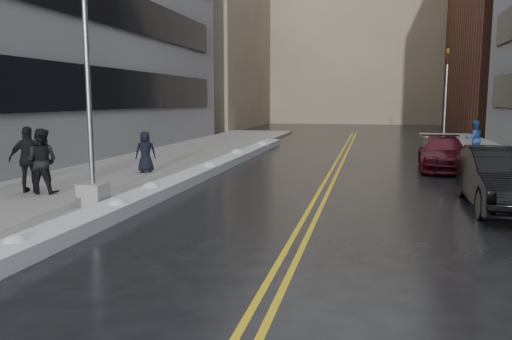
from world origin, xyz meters
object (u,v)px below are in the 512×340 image
Objects in this scene: fire_hydrant at (510,166)px; car_black at (504,179)px; lamppost at (90,117)px; pedestrian_c at (146,152)px; car_maroon at (443,153)px; traffic_signal at (446,93)px; pedestrian_d at (29,160)px; pedestrian_east at (474,139)px; pedestrian_b at (42,161)px.

fire_hydrant is 5.56m from car_black.
pedestrian_c is (-1.32, 6.03, -1.58)m from lamppost.
car_maroon is at bearing 94.66° from car_black.
traffic_signal is 11.90m from car_maroon.
lamppost reaches higher than fire_hydrant.
fire_hydrant is at bearing 33.04° from lamppost.
pedestrian_c reaches higher than car_maroon.
fire_hydrant is at bearing -175.93° from pedestrian_d.
car_maroon is at bearing -97.60° from traffic_signal.
car_maroon is (-1.94, -3.97, -0.35)m from pedestrian_east.
pedestrian_d is at bearing -15.97° from pedestrian_b.
car_black is at bearing 165.93° from pedestrian_d.
traffic_signal is (11.80, 22.00, 0.87)m from lamppost.
fire_hydrant is 0.15× the size of car_maroon.
pedestrian_c is at bearing -171.77° from fire_hydrant.
car_black is at bearing -105.67° from fire_hydrant.
pedestrian_d reaches higher than pedestrian_east.
traffic_signal reaches higher than car_maroon.
pedestrian_b is 0.38× the size of car_black.
pedestrian_d is at bearing -156.31° from fire_hydrant.
lamppost is at bearing -130.56° from car_maroon.
pedestrian_c reaches higher than car_black.
pedestrian_b is 1.09× the size of pedestrian_east.
traffic_signal is at bearing 61.79° from lamppost.
pedestrian_d is at bearing 24.68° from pedestrian_east.
traffic_signal is 3.31× the size of pedestrian_east.
lamppost is 4.21× the size of pedestrian_east.
pedestrian_east is (13.53, 8.45, 0.10)m from pedestrian_c.
car_black is (13.23, 1.42, -0.29)m from pedestrian_b.
pedestrian_d is (-15.23, -6.68, 0.62)m from fire_hydrant.
pedestrian_east is (0.41, -7.52, -2.35)m from traffic_signal.
pedestrian_c is 0.33× the size of car_maroon.
pedestrian_east is (12.21, 14.48, -1.48)m from lamppost.
fire_hydrant is 13.77m from pedestrian_c.
lamppost reaches higher than pedestrian_b.
traffic_signal is 20.81m from pedestrian_c.
pedestrian_c is at bearing -128.48° from pedestrian_d.
fire_hydrant is 3.24m from car_maroon.
car_maroon is at bearing 128.95° from fire_hydrant.
traffic_signal reaches higher than pedestrian_b.
lamppost is at bearing 77.06° from pedestrian_c.
pedestrian_c is 12.58m from car_black.
traffic_signal reaches higher than pedestrian_d.
pedestrian_b is at bearing -124.43° from traffic_signal.
lamppost is 11.25m from car_black.
pedestrian_b reaches higher than car_maroon.
car_black is at bearing 139.14° from pedestrian_c.
pedestrian_d is 0.42× the size of car_maroon.
lamppost is 1.57× the size of car_maroon.
fire_hydrant is 0.37× the size of pedestrian_b.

